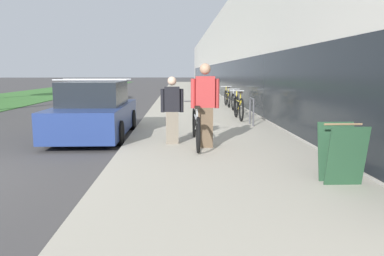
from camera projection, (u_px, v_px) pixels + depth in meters
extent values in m
cube|color=#B2AA99|center=(190.00, 96.00, 26.59)|extent=(4.21, 70.00, 0.10)
cube|color=silver|center=(265.00, 58.00, 34.32)|extent=(10.00, 70.00, 5.99)
cube|color=#1E2328|center=(211.00, 77.00, 34.40)|extent=(0.10, 63.00, 2.20)
cube|color=#3D7533|center=(42.00, 93.00, 30.13)|extent=(6.40, 70.00, 0.03)
torus|color=black|center=(194.00, 122.00, 9.50)|extent=(0.06, 0.74, 0.74)
torus|color=black|center=(198.00, 135.00, 7.58)|extent=(0.06, 0.74, 0.74)
cylinder|color=#B7BCC1|center=(196.00, 118.00, 8.51)|extent=(0.04, 1.65, 0.04)
cylinder|color=#B7BCC1|center=(197.00, 125.00, 8.14)|extent=(0.04, 0.98, 0.34)
cylinder|color=#B7BCC1|center=(197.00, 115.00, 7.87)|extent=(0.03, 0.03, 0.31)
cube|color=black|center=(197.00, 107.00, 7.85)|extent=(0.11, 0.22, 0.05)
cylinder|color=#B7BCC1|center=(194.00, 108.00, 9.29)|extent=(0.03, 0.03, 0.32)
cylinder|color=silver|center=(194.00, 101.00, 9.26)|extent=(0.52, 0.03, 0.03)
cube|color=brown|center=(205.00, 127.00, 8.19)|extent=(0.34, 0.24, 0.88)
cube|color=#B23333|center=(205.00, 92.00, 8.08)|extent=(0.41, 0.24, 0.67)
cylinder|color=#B23333|center=(193.00, 93.00, 8.07)|extent=(0.10, 0.10, 0.63)
cylinder|color=#B23333|center=(217.00, 93.00, 8.09)|extent=(0.10, 0.10, 0.63)
sphere|color=tan|center=(205.00, 69.00, 8.00)|extent=(0.24, 0.24, 0.24)
cube|color=#756B5B|center=(172.00, 128.00, 8.62)|extent=(0.28, 0.20, 0.74)
cube|color=black|center=(172.00, 99.00, 8.52)|extent=(0.35, 0.20, 0.57)
cylinder|color=black|center=(163.00, 101.00, 8.52)|extent=(0.09, 0.09, 0.53)
cylinder|color=black|center=(182.00, 100.00, 8.53)|extent=(0.09, 0.09, 0.53)
sphere|color=beige|center=(172.00, 81.00, 8.46)|extent=(0.20, 0.20, 0.20)
cylinder|color=#4C4C51|center=(253.00, 113.00, 11.32)|extent=(0.05, 0.05, 0.82)
cylinder|color=#4C4C51|center=(250.00, 111.00, 11.86)|extent=(0.05, 0.05, 0.82)
cylinder|color=#4C4C51|center=(252.00, 99.00, 11.53)|extent=(0.05, 0.55, 0.05)
torus|color=black|center=(236.00, 107.00, 13.57)|extent=(0.06, 0.78, 0.78)
torus|color=black|center=(241.00, 110.00, 12.45)|extent=(0.06, 0.78, 0.78)
cylinder|color=yellow|center=(239.00, 101.00, 12.98)|extent=(0.04, 0.96, 0.04)
cylinder|color=yellow|center=(240.00, 105.00, 12.77)|extent=(0.04, 0.58, 0.35)
cylinder|color=yellow|center=(240.00, 97.00, 12.60)|extent=(0.03, 0.03, 0.32)
cube|color=black|center=(241.00, 92.00, 12.57)|extent=(0.11, 0.22, 0.05)
cylinder|color=yellow|center=(237.00, 95.00, 13.42)|extent=(0.03, 0.03, 0.34)
cylinder|color=silver|center=(237.00, 91.00, 13.40)|extent=(0.52, 0.03, 0.03)
torus|color=black|center=(233.00, 102.00, 16.00)|extent=(0.06, 0.74, 0.74)
torus|color=black|center=(237.00, 104.00, 14.97)|extent=(0.06, 0.74, 0.74)
cylinder|color=#B7BCC1|center=(235.00, 97.00, 15.45)|extent=(0.04, 0.88, 0.04)
cylinder|color=#B7BCC1|center=(236.00, 100.00, 15.26)|extent=(0.04, 0.54, 0.34)
cylinder|color=#B7BCC1|center=(236.00, 94.00, 15.10)|extent=(0.03, 0.03, 0.30)
cube|color=black|center=(236.00, 90.00, 15.08)|extent=(0.11, 0.22, 0.05)
cylinder|color=#B7BCC1|center=(233.00, 93.00, 15.86)|extent=(0.03, 0.03, 0.32)
cylinder|color=silver|center=(233.00, 89.00, 15.83)|extent=(0.52, 0.03, 0.03)
torus|color=black|center=(226.00, 98.00, 18.37)|extent=(0.06, 0.76, 0.76)
torus|color=black|center=(229.00, 99.00, 17.26)|extent=(0.06, 0.76, 0.76)
cylinder|color=yellow|center=(227.00, 94.00, 17.78)|extent=(0.04, 0.95, 0.04)
cylinder|color=yellow|center=(228.00, 96.00, 17.57)|extent=(0.04, 0.58, 0.34)
cylinder|color=yellow|center=(228.00, 91.00, 17.40)|extent=(0.03, 0.03, 0.31)
cube|color=black|center=(228.00, 87.00, 17.38)|extent=(0.11, 0.22, 0.05)
cylinder|color=yellow|center=(226.00, 90.00, 18.22)|extent=(0.03, 0.03, 0.33)
cylinder|color=silver|center=(226.00, 86.00, 18.19)|extent=(0.52, 0.03, 0.03)
cube|color=#23472D|center=(347.00, 157.00, 5.34)|extent=(0.56, 0.20, 0.89)
cube|color=#23472D|center=(336.00, 151.00, 5.70)|extent=(0.56, 0.20, 0.89)
cylinder|color=#93704C|center=(343.00, 124.00, 5.46)|extent=(0.56, 0.03, 0.03)
cube|color=navy|center=(95.00, 118.00, 10.05)|extent=(1.74, 4.15, 0.72)
cube|color=#1E2328|center=(94.00, 93.00, 9.95)|extent=(1.50, 2.08, 0.62)
cylinder|color=silver|center=(97.00, 79.00, 10.35)|extent=(1.86, 0.04, 0.04)
cylinder|color=silver|center=(90.00, 80.00, 9.44)|extent=(1.86, 0.04, 0.04)
cylinder|color=black|center=(78.00, 120.00, 11.28)|extent=(0.22, 0.60, 0.60)
cylinder|color=black|center=(131.00, 120.00, 11.34)|extent=(0.22, 0.60, 0.60)
cylinder|color=black|center=(49.00, 134.00, 8.82)|extent=(0.22, 0.60, 0.60)
cylinder|color=black|center=(118.00, 133.00, 8.88)|extent=(0.22, 0.60, 0.60)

